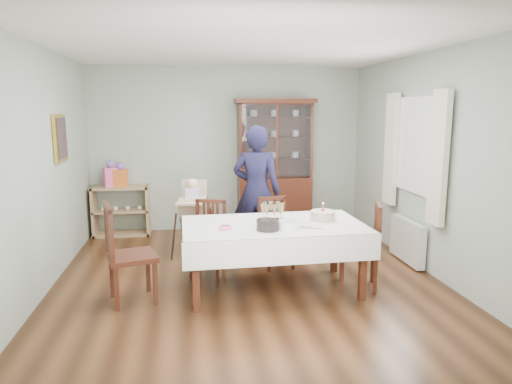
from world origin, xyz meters
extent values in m
plane|color=#593319|center=(0.00, 0.00, 0.00)|extent=(5.00, 5.00, 0.00)
plane|color=#9EAA99|center=(0.00, 2.50, 1.35)|extent=(4.50, 0.00, 4.50)
plane|color=#9EAA99|center=(-2.25, 0.00, 1.35)|extent=(0.00, 5.00, 5.00)
plane|color=#9EAA99|center=(2.25, 0.00, 1.35)|extent=(0.00, 5.00, 5.00)
plane|color=white|center=(0.00, 0.00, 2.70)|extent=(5.00, 5.00, 0.00)
cube|color=#462211|center=(0.24, -0.35, 0.72)|extent=(1.92, 1.08, 0.06)
cube|color=white|center=(0.24, -0.35, 0.76)|extent=(2.02, 1.19, 0.01)
cube|color=#462211|center=(0.75, 2.26, 0.45)|extent=(1.20, 0.45, 0.90)
cube|color=white|center=(0.75, 2.07, 1.50)|extent=(1.12, 0.01, 1.16)
cube|color=#462211|center=(0.75, 2.26, 2.14)|extent=(1.30, 0.48, 0.07)
cube|color=tan|center=(-1.75, 2.28, 0.02)|extent=(0.90, 0.38, 0.04)
cube|color=tan|center=(-1.75, 2.28, 0.40)|extent=(0.90, 0.38, 0.03)
cube|color=tan|center=(-1.75, 2.28, 0.78)|extent=(0.90, 0.38, 0.04)
cube|color=tan|center=(-2.17, 2.28, 0.40)|extent=(0.04, 0.38, 0.80)
cube|color=tan|center=(-1.33, 2.28, 0.40)|extent=(0.04, 0.38, 0.80)
cube|color=gold|center=(-2.22, 0.80, 1.65)|extent=(0.04, 0.48, 0.58)
cube|color=white|center=(2.22, 0.30, 1.55)|extent=(0.04, 1.02, 1.22)
cube|color=silver|center=(2.16, -0.32, 1.45)|extent=(0.07, 0.30, 1.55)
cube|color=silver|center=(2.16, 0.92, 1.45)|extent=(0.07, 0.30, 1.55)
cube|color=white|center=(2.16, 0.30, 0.30)|extent=(0.10, 0.80, 0.55)
cube|color=#462211|center=(-0.46, 0.29, 0.41)|extent=(0.50, 0.50, 0.05)
cube|color=#462211|center=(-0.40, 0.47, 0.66)|extent=(0.37, 0.15, 0.47)
cube|color=#462211|center=(0.43, 0.41, 0.41)|extent=(0.46, 0.46, 0.05)
cube|color=#462211|center=(0.40, 0.59, 0.65)|extent=(0.38, 0.10, 0.47)
cube|color=#462211|center=(-1.28, -0.43, 0.48)|extent=(0.58, 0.58, 0.05)
cube|color=#462211|center=(-1.48, -0.48, 0.77)|extent=(0.16, 0.45, 0.56)
cube|color=#462211|center=(1.21, -0.41, 0.45)|extent=(0.55, 0.55, 0.05)
cube|color=#462211|center=(1.39, -0.47, 0.71)|extent=(0.16, 0.41, 0.51)
imported|color=black|center=(0.25, 0.93, 0.90)|extent=(0.76, 0.63, 1.80)
cube|color=tan|center=(-0.61, 1.07, 0.69)|extent=(0.41, 0.38, 0.25)
cube|color=tan|center=(-0.61, 1.07, 0.89)|extent=(0.36, 0.14, 0.29)
cube|color=tan|center=(-0.61, 1.07, 0.77)|extent=(0.40, 0.24, 0.03)
cube|color=silver|center=(-0.61, 1.07, 0.85)|extent=(0.21, 0.18, 0.19)
sphere|color=beige|center=(-0.61, 1.07, 1.00)|extent=(0.16, 0.16, 0.16)
cylinder|color=silver|center=(0.24, -0.27, 0.77)|extent=(0.35, 0.35, 0.01)
torus|color=silver|center=(0.24, -0.27, 0.78)|extent=(0.36, 0.36, 0.01)
cylinder|color=white|center=(0.81, -0.32, 0.77)|extent=(0.32, 0.32, 0.02)
cylinder|color=brown|center=(0.81, -0.32, 0.83)|extent=(0.27, 0.27, 0.10)
cylinder|color=silver|center=(0.81, -0.32, 0.88)|extent=(0.27, 0.27, 0.01)
cylinder|color=#F24C4C|center=(0.81, -0.32, 0.92)|extent=(0.01, 0.01, 0.08)
sphere|color=yellow|center=(0.81, -0.32, 0.97)|extent=(0.02, 0.02, 0.02)
cylinder|color=black|center=(0.13, -0.60, 0.82)|extent=(0.30, 0.30, 0.11)
cylinder|color=white|center=(0.35, -0.59, 0.81)|extent=(0.28, 0.28, 0.09)
cube|color=#F2599F|center=(-0.31, -0.51, 0.77)|extent=(0.15, 0.15, 0.02)
cube|color=silver|center=(0.59, -0.61, 0.77)|extent=(0.23, 0.14, 0.01)
cube|color=#F2599F|center=(-1.88, 2.26, 0.95)|extent=(0.26, 0.22, 0.30)
sphere|color=#E533B2|center=(-1.88, 2.26, 1.15)|extent=(0.12, 0.12, 0.12)
cube|color=orange|center=(-1.73, 2.26, 0.94)|extent=(0.21, 0.15, 0.27)
sphere|color=#E533B2|center=(-1.73, 2.26, 1.12)|extent=(0.13, 0.13, 0.13)
camera|label=1|loc=(-0.68, -5.13, 1.98)|focal=32.00mm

